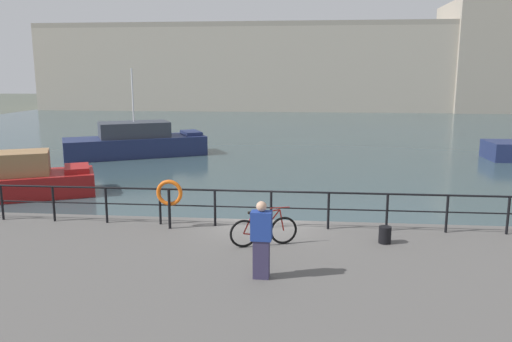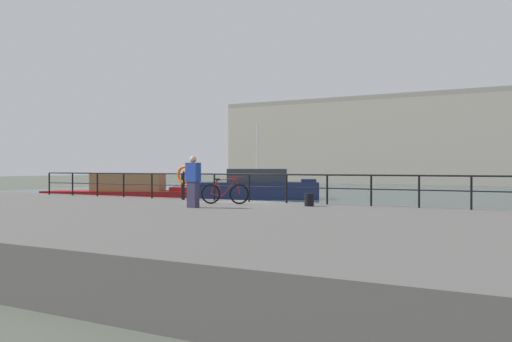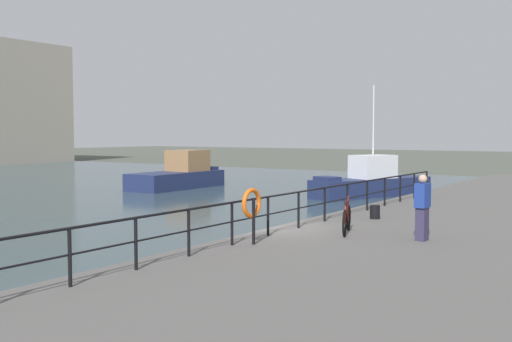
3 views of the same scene
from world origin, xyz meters
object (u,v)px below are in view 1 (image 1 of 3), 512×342
moored_red_daysailer (136,142)px  parked_bicycle (264,231)px  standing_person (261,239)px  life_ring_stand (169,194)px  harbor_building (346,67)px  mooring_bollard (385,235)px

moored_red_daysailer → parked_bicycle: (10.16, -20.04, 0.55)m
standing_person → moored_red_daysailer: bearing=-152.1°
parked_bicycle → life_ring_stand: life_ring_stand is taller
harbor_building → standing_person: size_ratio=45.79×
parked_bicycle → mooring_bollard: bearing=-10.8°
parked_bicycle → life_ring_stand: size_ratio=1.21×
harbor_building → standing_person: (-6.91, -68.12, -4.46)m
mooring_bollard → life_ring_stand: size_ratio=0.31×
harbor_building → mooring_bollard: (-3.93, -65.57, -5.11)m
mooring_bollard → life_ring_stand: (-5.86, 0.74, 0.75)m
mooring_bollard → parked_bicycle: bearing=-170.9°
harbor_building → life_ring_stand: bearing=-98.6°
moored_red_daysailer → mooring_bollard: (13.25, -19.55, 0.38)m
parked_bicycle → mooring_bollard: parked_bicycle is taller
life_ring_stand → harbor_building: bearing=81.4°
harbor_building → parked_bicycle: bearing=-96.1°
harbor_building → moored_red_daysailer: 49.43m
harbor_building → standing_person: harbor_building is taller
life_ring_stand → standing_person: (2.88, -3.30, -0.11)m
standing_person → mooring_bollard: bearing=133.5°
moored_red_daysailer → parked_bicycle: moored_red_daysailer is taller
mooring_bollard → standing_person: standing_person is taller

